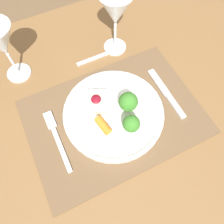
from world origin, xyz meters
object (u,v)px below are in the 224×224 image
(fork, at_px, (56,136))
(knife, at_px, (168,96))
(dinner_plate, at_px, (113,113))
(wine_glass_far, at_px, (0,43))
(wine_glass_near, at_px, (116,12))
(spoon, at_px, (112,51))

(fork, height_order, knife, knife)
(dinner_plate, xyz_separation_m, fork, (-0.16, 0.01, -0.01))
(dinner_plate, relative_size, fork, 1.52)
(dinner_plate, height_order, fork, dinner_plate)
(dinner_plate, height_order, knife, dinner_plate)
(knife, xyz_separation_m, wine_glass_far, (-0.37, 0.28, 0.13))
(wine_glass_near, bearing_deg, dinner_plate, -117.67)
(dinner_plate, distance_m, spoon, 0.23)
(knife, height_order, wine_glass_near, wine_glass_near)
(wine_glass_near, relative_size, wine_glass_far, 1.04)
(wine_glass_near, distance_m, wine_glass_far, 0.32)
(wine_glass_far, bearing_deg, spoon, -9.45)
(dinner_plate, height_order, wine_glass_far, wine_glass_far)
(spoon, xyz_separation_m, wine_glass_near, (0.02, 0.01, 0.13))
(dinner_plate, bearing_deg, wine_glass_far, 127.42)
(spoon, bearing_deg, dinner_plate, -114.46)
(wine_glass_far, bearing_deg, wine_glass_near, -6.35)
(spoon, bearing_deg, fork, -141.97)
(dinner_plate, xyz_separation_m, knife, (0.17, -0.02, -0.01))
(wine_glass_near, height_order, wine_glass_far, wine_glass_near)
(dinner_plate, bearing_deg, knife, -5.73)
(fork, bearing_deg, wine_glass_far, 99.63)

